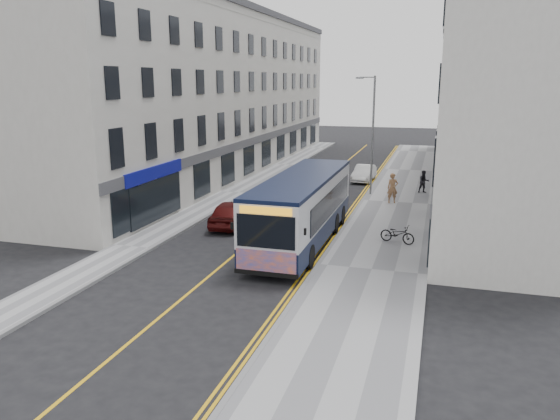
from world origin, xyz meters
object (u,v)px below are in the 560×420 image
Objects in this scene: pedestrian_far at (424,182)px; car_white at (364,173)px; bicycle at (397,234)px; car_maroon at (231,213)px; city_bus at (302,207)px; streetlamp at (372,131)px; pedestrian_near at (393,188)px.

pedestrian_far reaches higher than car_white.
bicycle is 0.41× the size of car_maroon.
city_bus is 5.03m from car_maroon.
pedestrian_far is 0.37× the size of car_maroon.
car_maroon reaches higher than car_white.
streetlamp is at bearing 31.26° from bicycle.
bicycle is 0.90× the size of pedestrian_near.
bicycle is 12.68m from pedestrian_far.
car_white is at bearing 88.15° from city_bus.
pedestrian_far is at bearing 69.02° from city_bus.
pedestrian_near is 11.11m from car_maroon.
streetlamp is at bearing 109.71° from pedestrian_near.
bicycle is at bearing -73.17° from car_white.
car_maroon is at bearing -152.72° from pedestrian_near.
streetlamp is at bearing -127.87° from car_maroon.
city_bus is at bearing -126.58° from pedestrian_near.
car_white is 16.29m from car_maroon.
car_maroon is at bearing 100.58° from bicycle.
streetlamp is 5.19m from pedestrian_far.
pedestrian_near is at bearing 23.97° from bicycle.
city_bus is 6.69× the size of bicycle.
pedestrian_near is 1.22× the size of pedestrian_far.
streetlamp is 2.11× the size of car_white.
streetlamp reaches higher than car_white.
pedestrian_near is 8.22m from car_white.
city_bus reaches higher than car_white.
bicycle is 9.01m from car_maroon.
car_white is at bearing 101.74° from streetlamp.
pedestrian_far is at bearing -136.35° from car_maroon.
pedestrian_far is at bearing 13.86° from bicycle.
pedestrian_far is at bearing 23.08° from streetlamp.
city_bus reaches higher than car_maroon.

